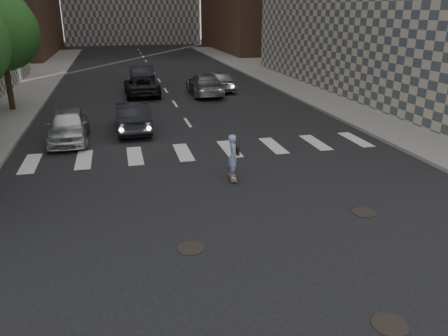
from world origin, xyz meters
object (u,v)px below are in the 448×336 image
at_px(silver_sedan, 68,125).
at_px(traffic_car_b, 205,84).
at_px(traffic_car_c, 142,86).
at_px(traffic_car_e, 142,75).
at_px(tree_c, 1,28).
at_px(traffic_car_a, 133,116).
at_px(skateboarder, 233,156).
at_px(traffic_car_d, 217,80).

bearing_deg(silver_sedan, traffic_car_b, 48.83).
xyz_separation_m(traffic_car_c, traffic_car_e, (0.28, 4.11, 0.14)).
bearing_deg(tree_c, traffic_car_a, -42.91).
bearing_deg(traffic_car_c, traffic_car_b, 167.69).
bearing_deg(skateboarder, traffic_car_e, 102.12).
xyz_separation_m(skateboarder, silver_sedan, (-5.98, 6.39, -0.14)).
bearing_deg(traffic_car_a, traffic_car_c, -96.86).
relative_size(silver_sedan, traffic_car_c, 0.88).
height_order(traffic_car_a, traffic_car_d, traffic_car_d).
distance_m(skateboarder, traffic_car_c, 17.07).
height_order(skateboarder, traffic_car_d, skateboarder).
xyz_separation_m(tree_c, traffic_car_c, (7.62, 3.28, -3.97)).
relative_size(traffic_car_a, traffic_car_b, 0.86).
relative_size(tree_c, traffic_car_c, 1.36).
xyz_separation_m(traffic_car_a, traffic_car_b, (5.29, 8.56, 0.01)).
height_order(tree_c, skateboarder, tree_c).
distance_m(skateboarder, traffic_car_e, 21.12).
distance_m(silver_sedan, traffic_car_e, 15.25).
distance_m(tree_c, silver_sedan, 9.04).
distance_m(silver_sedan, traffic_car_a, 3.11).
height_order(silver_sedan, traffic_car_d, traffic_car_d).
distance_m(silver_sedan, traffic_car_c, 11.25).
height_order(silver_sedan, traffic_car_a, silver_sedan).
bearing_deg(traffic_car_e, traffic_car_d, 145.96).
distance_m(silver_sedan, traffic_car_d, 14.54).
xyz_separation_m(skateboarder, traffic_car_a, (-3.08, 7.52, -0.14)).
bearing_deg(traffic_car_e, traffic_car_c, 86.44).
relative_size(skateboarder, traffic_car_a, 0.37).
bearing_deg(skateboarder, tree_c, 132.63).
bearing_deg(traffic_car_b, tree_c, 12.47).
distance_m(tree_c, traffic_car_c, 9.20).
height_order(tree_c, traffic_car_d, tree_c).
relative_size(traffic_car_b, traffic_car_c, 1.05).
height_order(tree_c, traffic_car_b, tree_c).
bearing_deg(traffic_car_d, traffic_car_e, -41.34).
relative_size(tree_c, silver_sedan, 1.55).
bearing_deg(traffic_car_b, traffic_car_c, -10.46).
bearing_deg(silver_sedan, traffic_car_d, 48.76).
distance_m(traffic_car_c, traffic_car_e, 4.12).
bearing_deg(traffic_car_e, skateboarder, 95.22).
xyz_separation_m(silver_sedan, traffic_car_a, (2.90, 1.13, -0.00)).
xyz_separation_m(skateboarder, traffic_car_e, (-1.78, 21.05, -0.06)).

